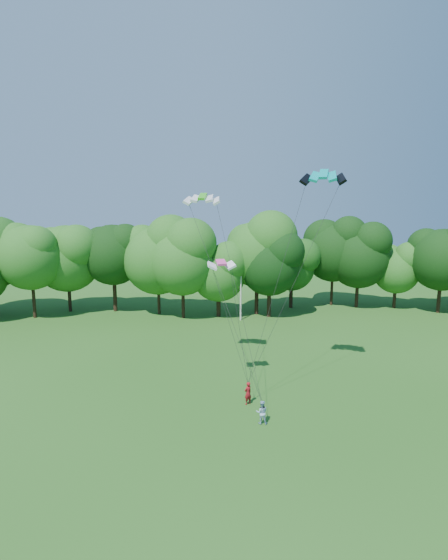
{
  "coord_description": "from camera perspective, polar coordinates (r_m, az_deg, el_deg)",
  "views": [
    {
      "loc": [
        -2.0,
        -20.05,
        14.03
      ],
      "look_at": [
        0.51,
        13.0,
        8.28
      ],
      "focal_mm": 28.0,
      "sensor_mm": 36.0,
      "label": 1
    }
  ],
  "objects": [
    {
      "name": "kite_flyer_left",
      "position": [
        32.01,
        3.14,
        -14.54
      ],
      "size": [
        0.72,
        0.66,
        1.65
      ],
      "primitive_type": "imported",
      "rotation": [
        0.0,
        0.0,
        3.72
      ],
      "color": "maroon",
      "rests_on": "ground"
    },
    {
      "name": "tree_back_center",
      "position": [
        54.4,
        6.0,
        2.78
      ],
      "size": [
        8.13,
        8.13,
        11.83
      ],
      "color": "#341D14",
      "rests_on": "ground"
    },
    {
      "name": "kite_pink",
      "position": [
        31.56,
        -0.38,
        2.32
      ],
      "size": [
        2.12,
        1.25,
        0.4
      ],
      "rotation": [
        0.0,
        0.0,
        0.15
      ],
      "color": "#FC46A3",
      "rests_on": "ground"
    },
    {
      "name": "kite_flyer_right",
      "position": [
        29.55,
        4.96,
        -16.83
      ],
      "size": [
        0.83,
        0.69,
        1.56
      ],
      "primitive_type": "imported",
      "rotation": [
        0.0,
        0.0,
        3.0
      ],
      "color": "#9DBED9",
      "rests_on": "ground"
    },
    {
      "name": "kite_teal",
      "position": [
        32.89,
        12.88,
        13.33
      ],
      "size": [
        3.3,
        2.31,
        0.81
      ],
      "rotation": [
        0.0,
        0.0,
        -0.37
      ],
      "color": "#05A09F",
      "rests_on": "ground"
    },
    {
      "name": "kite_green",
      "position": [
        35.05,
        -2.82,
        10.83
      ],
      "size": [
        3.01,
        1.84,
        0.6
      ],
      "rotation": [
        0.0,
        0.0,
        -0.22
      ],
      "color": "green",
      "rests_on": "ground"
    },
    {
      "name": "utility_pole",
      "position": [
        52.98,
        2.21,
        -0.97
      ],
      "size": [
        1.56,
        0.49,
        7.96
      ],
      "rotation": [
        0.0,
        0.0,
        -0.26
      ],
      "color": "beige",
      "rests_on": "ground"
    },
    {
      "name": "ground",
      "position": [
        24.55,
        1.22,
        -25.0
      ],
      "size": [
        160.0,
        160.0,
        0.0
      ],
      "primitive_type": "plane",
      "color": "#235918",
      "rests_on": "ground"
    }
  ]
}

